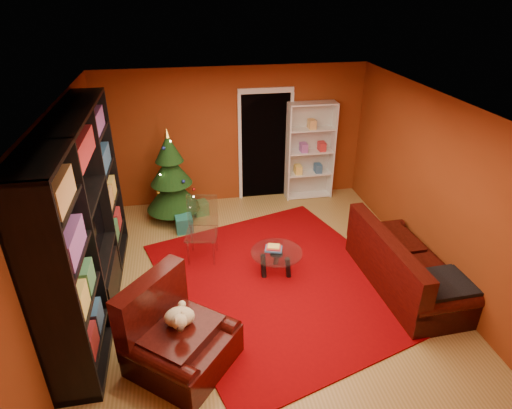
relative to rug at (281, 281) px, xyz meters
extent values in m
cube|color=olive|center=(-0.28, 0.09, -0.04)|extent=(5.00, 5.50, 0.05)
cube|color=silver|center=(-0.28, 0.09, 2.61)|extent=(5.00, 5.50, 0.05)
cube|color=maroon|center=(-0.28, 2.87, 1.29)|extent=(5.00, 0.05, 2.60)
cube|color=maroon|center=(-2.81, 0.09, 1.29)|extent=(0.05, 5.50, 2.60)
cube|color=maroon|center=(2.24, 0.09, 1.29)|extent=(0.05, 5.50, 2.60)
cube|color=#750103|center=(0.00, 0.00, 0.00)|extent=(4.08, 4.42, 0.02)
cube|color=#1C7268|center=(-1.35, 1.70, 0.13)|extent=(0.31, 0.31, 0.29)
cube|color=#2F7237|center=(-1.02, 2.28, 0.12)|extent=(0.31, 0.31, 0.25)
cube|color=maroon|center=(-1.47, 2.68, 0.10)|extent=(0.29, 0.29, 0.23)
camera|label=1|loc=(-1.24, -4.91, 3.91)|focal=30.00mm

